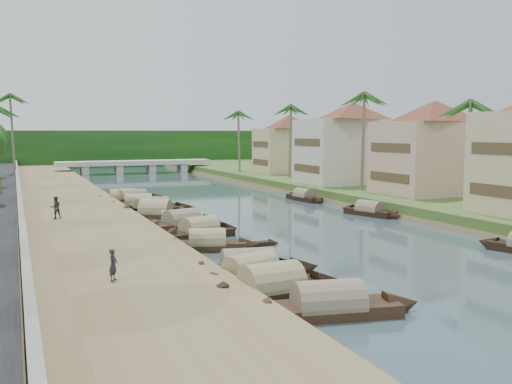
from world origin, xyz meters
name	(u,v)px	position (x,y,z in m)	size (l,w,h in m)	color
ground	(337,242)	(0.00, 0.00, 0.00)	(220.00, 220.00, 0.00)	#32454B
left_bank	(70,212)	(-16.00, 20.00, 0.40)	(10.00, 180.00, 0.80)	brown
right_bank	(390,194)	(19.00, 20.00, 0.60)	(16.00, 180.00, 1.20)	#2D5120
retaining_wall	(20,204)	(-20.20, 20.00, 1.35)	(0.40, 180.00, 1.10)	slate
treeline	(111,148)	(0.00, 100.00, 4.00)	(120.00, 14.00, 8.00)	#16350E
bridge	(135,164)	(0.00, 72.00, 1.72)	(28.00, 4.00, 2.40)	#AAAA9F
building_mid	(433,146)	(19.99, 14.00, 6.13)	(14.11, 14.11, 9.70)	tan
building_far	(352,142)	(18.99, 28.00, 6.38)	(15.59, 15.59, 10.20)	beige
building_distant	(289,143)	(19.99, 48.00, 5.88)	(12.62, 12.62, 9.20)	tan
sampan_0	(328,307)	(-8.74, -13.76, 0.42)	(8.52, 3.27, 2.20)	black
sampan_1	(272,288)	(-9.71, -10.24, 0.42)	(8.06, 2.48, 2.35)	black
sampan_2	(251,274)	(-9.58, -7.36, 0.41)	(7.91, 4.04, 2.08)	black
sampan_3	(248,268)	(-9.28, -6.28, 0.41)	(8.19, 3.18, 2.17)	black
sampan_4	(207,244)	(-9.18, 0.96, 0.41)	(7.09, 3.50, 2.01)	black
sampan_5	(199,232)	(-8.37, 5.29, 0.42)	(7.33, 3.63, 2.27)	black
sampan_6	(182,224)	(-8.49, 9.58, 0.42)	(7.92, 4.00, 2.30)	black
sampan_7	(177,222)	(-8.63, 10.38, 0.41)	(7.37, 3.10, 1.96)	black
sampan_8	(156,213)	(-8.97, 16.48, 0.42)	(7.65, 5.65, 2.40)	black
sampan_9	(153,209)	(-8.71, 18.71, 0.42)	(9.05, 4.36, 2.26)	black
sampan_10	(138,205)	(-9.23, 22.90, 0.41)	(8.00, 3.08, 2.17)	black
sampan_11	(147,209)	(-9.10, 19.57, 0.41)	(7.37, 3.91, 2.10)	black
sampan_12	(133,199)	(-8.80, 28.13, 0.41)	(8.51, 4.10, 2.04)	black
sampan_13	(123,199)	(-9.78, 28.56, 0.41)	(7.99, 2.24, 2.17)	black
sampan_15	(370,211)	(9.43, 9.88, 0.41)	(3.39, 7.15, 1.93)	black
sampan_16	(304,197)	(9.23, 22.51, 0.41)	(1.96, 7.61, 1.88)	black
canoe_1	(251,245)	(-6.14, 0.95, 0.10)	(4.22, 0.71, 0.68)	black
canoe_2	(173,209)	(-6.20, 20.83, 0.10)	(4.71, 1.03, 0.68)	black
palm_1	(470,105)	(16.00, 4.83, 9.98)	(3.20, 3.20, 10.53)	#70634A
palm_2	(364,97)	(15.00, 19.68, 11.50)	(3.20, 3.20, 12.12)	#70634A
palm_3	(290,108)	(16.00, 39.76, 11.05)	(3.20, 3.20, 11.64)	#70634A
palm_7	(239,114)	(14.00, 54.58, 10.67)	(3.20, 3.20, 11.25)	#70634A
palm_8	(11,97)	(-20.50, 60.15, 12.85)	(3.20, 3.20, 13.31)	#70634A
tree_6	(370,138)	(24.00, 31.38, 6.81)	(4.55, 4.55, 7.59)	#413225
person_near	(113,265)	(-16.49, -7.46, 1.54)	(0.54, 0.35, 1.48)	#222329
person_far	(56,207)	(-17.63, 13.64, 1.69)	(0.86, 0.67, 1.78)	#383327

